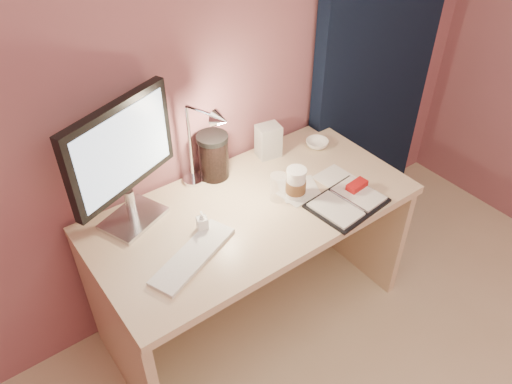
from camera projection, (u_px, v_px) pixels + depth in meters
room at (368, 39)px, 2.51m from camera, size 3.50×3.50×3.50m
desk at (243, 235)px, 2.32m from camera, size 1.40×0.70×0.73m
monitor at (120, 156)px, 1.86m from camera, size 0.49×0.26×0.54m
keyboard at (193, 256)px, 1.89m from camera, size 0.41×0.26×0.02m
planner at (348, 201)px, 2.14m from camera, size 0.34×0.27×0.05m
paper_a at (296, 194)px, 2.19m from camera, size 0.14×0.14×0.00m
paper_b at (335, 178)px, 2.28m from camera, size 0.17×0.17×0.00m
paper_c at (299, 189)px, 2.22m from camera, size 0.22×0.22×0.00m
coffee_cup at (296, 184)px, 2.14m from camera, size 0.09×0.09×0.14m
clear_cup at (278, 187)px, 2.13m from camera, size 0.07×0.07×0.12m
bowl at (317, 143)px, 2.48m from camera, size 0.15×0.15×0.04m
lotion_bottle at (202, 221)px, 1.99m from camera, size 0.05×0.05×0.09m
dark_jar at (213, 158)px, 2.24m from camera, size 0.14×0.14×0.19m
product_box at (268, 141)px, 2.38m from camera, size 0.12×0.11×0.16m
desk_lamp at (193, 146)px, 2.03m from camera, size 0.16×0.25×0.41m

